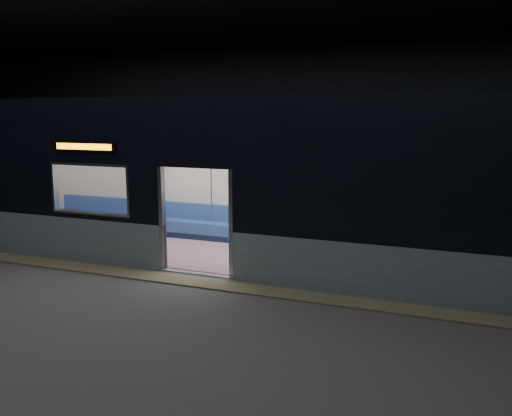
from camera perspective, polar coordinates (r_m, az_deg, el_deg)
The scene contains 7 objects.
station_floor at distance 9.67m, azimuth -9.14°, elevation -8.62°, with size 24.00×14.00×0.01m, color #47494C.
station_envelope at distance 9.18m, azimuth -9.80°, elevation 13.62°, with size 24.00×14.00×5.00m.
tactile_strip at distance 10.11m, azimuth -7.54°, elevation -7.61°, with size 22.80×0.50×0.03m, color #8C7F59.
metro_car at distance 11.48m, azimuth -2.91°, elevation 3.94°, with size 18.00×3.04×3.35m.
passenger at distance 11.94m, azimuth 7.84°, elevation -0.98°, with size 0.40×0.69×1.37m.
handbag at distance 11.74m, azimuth 7.66°, elevation -1.74°, with size 0.30×0.26×0.15m, color black.
transit_map at distance 11.81m, azimuth 19.08°, elevation 1.88°, with size 1.08×0.03×0.70m, color white.
Camera 1 is at (4.75, -7.84, 3.08)m, focal length 38.00 mm.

